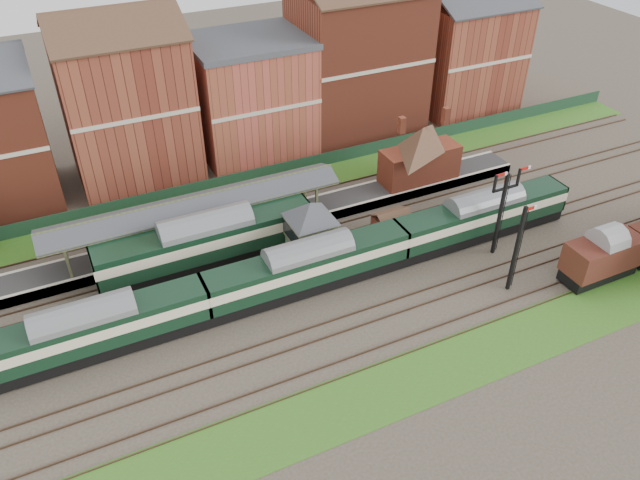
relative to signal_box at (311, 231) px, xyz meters
name	(u,v)px	position (x,y,z in m)	size (l,w,h in m)	color
ground	(359,273)	(3.00, -3.25, -3.19)	(160.00, 160.00, 0.00)	#473D33
grass_back	(286,185)	(3.00, 12.75, -3.16)	(90.00, 4.50, 0.06)	#2D6619
grass_front	(440,369)	(3.00, -15.25, -3.16)	(90.00, 5.00, 0.06)	#2D6619
fence	(278,170)	(3.00, 14.75, -2.44)	(90.00, 0.12, 1.50)	#193823
platform	(262,224)	(-2.00, 6.50, -2.69)	(55.00, 3.40, 1.00)	#2D2D2D
signal_box	(311,231)	(0.00, 0.00, 0.00)	(5.40, 5.40, 6.00)	#5A704F
brick_hut	(391,227)	(8.00, 0.00, -2.00)	(3.20, 2.64, 2.94)	maroon
station_building	(421,153)	(15.00, 6.50, 0.76)	(8.10, 8.10, 5.90)	brown
canopy	(194,201)	(-8.00, 6.50, 1.39)	(26.00, 3.89, 4.08)	#4E5434
semaphore_bracket	(502,208)	(15.04, -5.75, 1.44)	(3.60, 0.25, 8.18)	black
semaphore_siding	(517,248)	(13.02, -10.25, 0.96)	(1.23, 0.25, 8.00)	black
town_backdrop	(249,90)	(2.82, 21.75, 3.81)	(69.00, 10.00, 16.00)	brown
dmu_train	(309,266)	(-1.70, -3.25, -0.88)	(51.30, 2.70, 3.94)	black
platform_railcar	(207,241)	(-8.04, 3.25, -0.68)	(18.71, 2.95, 4.31)	black
goods_van_b	(602,256)	(20.61, -12.25, -0.97)	(6.47, 2.80, 3.92)	black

